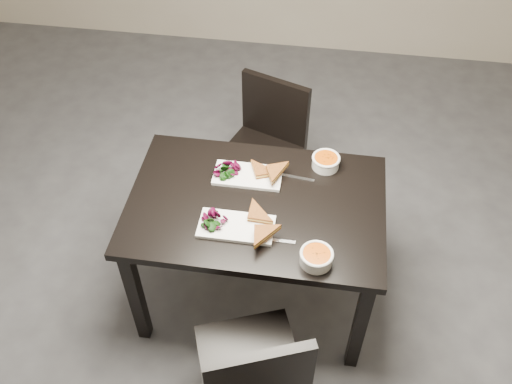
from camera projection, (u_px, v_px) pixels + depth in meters
The scene contains 14 objects.
ground at pixel (202, 275), 3.23m from camera, with size 5.00×5.00×0.00m, color #47474C.
table at pixel (256, 216), 2.68m from camera, with size 1.20×0.80×0.75m.
chair_near at pixel (253, 373), 2.31m from camera, with size 0.54×0.54×0.85m.
chair_far at pixel (266, 141), 3.30m from camera, with size 0.54×0.54×0.85m.
plate_near at pixel (236, 227), 2.50m from camera, with size 0.34×0.17×0.02m, color white.
sandwich_near at pixel (251, 220), 2.47m from camera, with size 0.17×0.13×0.05m, color #A25322, non-canonical shape.
salad_near at pixel (214, 219), 2.48m from camera, with size 0.11×0.10×0.05m, color black, non-canonical shape.
soup_bowl_near at pixel (316, 257), 2.35m from camera, with size 0.14×0.14×0.06m.
cutlery_near at pixel (275, 240), 2.45m from camera, with size 0.18×0.02×0.00m, color silver.
plate_far at pixel (248, 176), 2.72m from camera, with size 0.33×0.17×0.02m, color white.
sandwich_far at pixel (261, 174), 2.68m from camera, with size 0.17×0.12×0.05m, color #A25322, non-canonical shape.
salad_far at pixel (227, 169), 2.71m from camera, with size 0.10×0.09×0.05m, color black, non-canonical shape.
soup_bowl_far at pixel (326, 161), 2.75m from camera, with size 0.14×0.14×0.06m.
cutlery_far at pixel (296, 177), 2.72m from camera, with size 0.18×0.02×0.00m, color silver.
Camera 1 is at (0.59, -1.80, 2.68)m, focal length 39.28 mm.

